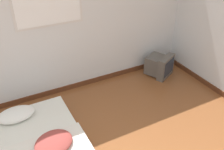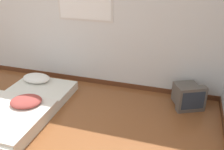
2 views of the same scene
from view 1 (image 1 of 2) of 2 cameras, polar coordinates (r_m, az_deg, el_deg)
The scene contains 2 objects.
wall_back at distance 3.81m, azimuth -20.90°, elevation 10.58°, with size 8.18×0.08×2.60m.
crt_tv at distance 4.82m, azimuth 10.84°, elevation 2.16°, with size 0.55×0.56×0.42m.
Camera 1 is at (-0.36, -0.99, 2.56)m, focal length 40.00 mm.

